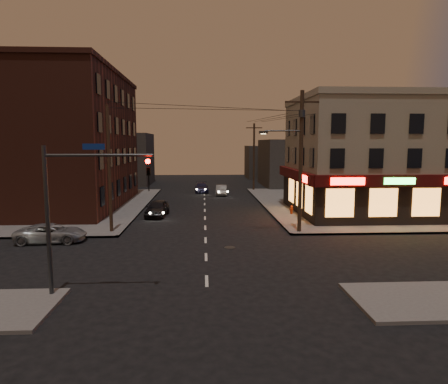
{
  "coord_description": "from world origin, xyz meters",
  "views": [
    {
      "loc": [
        -0.14,
        -22.25,
        6.49
      ],
      "look_at": [
        1.27,
        4.55,
        3.2
      ],
      "focal_mm": 32.0,
      "sensor_mm": 36.0,
      "label": 1
    }
  ],
  "objects": [
    {
      "name": "sidewalk_nw",
      "position": [
        -18.0,
        19.0,
        0.07
      ],
      "size": [
        24.0,
        28.0,
        0.15
      ],
      "primitive_type": "cube",
      "color": "#514F4C",
      "rests_on": "ground"
    },
    {
      "name": "traffic_signal",
      "position": [
        -5.57,
        -5.6,
        4.16
      ],
      "size": [
        4.49,
        0.32,
        6.47
      ],
      "color": "#333538",
      "rests_on": "ground"
    },
    {
      "name": "fire_hydrant",
      "position": [
        7.8,
        12.88,
        0.56
      ],
      "size": [
        0.35,
        0.35,
        0.76
      ],
      "rotation": [
        0.0,
        0.0,
        0.32
      ],
      "color": "maroon",
      "rests_on": "sidewalk_ne"
    },
    {
      "name": "bg_building_ne_a",
      "position": [
        14.0,
        38.0,
        3.5
      ],
      "size": [
        10.0,
        12.0,
        7.0
      ],
      "primitive_type": "cube",
      "color": "#3F3D3A",
      "rests_on": "ground"
    },
    {
      "name": "bg_building_ne_b",
      "position": [
        12.0,
        52.0,
        3.0
      ],
      "size": [
        8.0,
        8.0,
        6.0
      ],
      "primitive_type": "cube",
      "color": "#3F3D3A",
      "rests_on": "ground"
    },
    {
      "name": "ground",
      "position": [
        0.0,
        0.0,
        0.0
      ],
      "size": [
        120.0,
        120.0,
        0.0
      ],
      "primitive_type": "plane",
      "color": "black",
      "rests_on": "ground"
    },
    {
      "name": "suv_cross",
      "position": [
        -10.15,
        4.0,
        0.62
      ],
      "size": [
        4.56,
        2.32,
        1.23
      ],
      "primitive_type": "imported",
      "rotation": [
        0.0,
        0.0,
        1.63
      ],
      "color": "gray",
      "rests_on": "ground"
    },
    {
      "name": "utility_pole_far",
      "position": [
        6.8,
        32.0,
        4.65
      ],
      "size": [
        0.26,
        0.26,
        9.0
      ],
      "primitive_type": "cylinder",
      "color": "#382619",
      "rests_on": "sidewalk_ne"
    },
    {
      "name": "utility_pole_main",
      "position": [
        6.68,
        5.8,
        5.76
      ],
      "size": [
        4.2,
        0.44,
        10.0
      ],
      "color": "#382619",
      "rests_on": "sidewalk_ne"
    },
    {
      "name": "sidewalk_ne",
      "position": [
        18.0,
        19.0,
        0.07
      ],
      "size": [
        24.0,
        28.0,
        0.15
      ],
      "primitive_type": "cube",
      "color": "#514F4C",
      "rests_on": "ground"
    },
    {
      "name": "sedan_far",
      "position": [
        -0.36,
        30.51,
        0.63
      ],
      "size": [
        1.89,
        4.38,
        1.26
      ],
      "primitive_type": "imported",
      "rotation": [
        0.0,
        0.0,
        0.03
      ],
      "color": "#1B1B36",
      "rests_on": "ground"
    },
    {
      "name": "bg_building_nw",
      "position": [
        -13.0,
        42.0,
        4.0
      ],
      "size": [
        9.0,
        10.0,
        8.0
      ],
      "primitive_type": "cube",
      "color": "#3F3D3A",
      "rests_on": "ground"
    },
    {
      "name": "sedan_mid",
      "position": [
        2.14,
        27.49,
        0.63
      ],
      "size": [
        1.57,
        3.88,
        1.25
      ],
      "primitive_type": "imported",
      "rotation": [
        0.0,
        0.0,
        -0.07
      ],
      "color": "#62605C",
      "rests_on": "ground"
    },
    {
      "name": "sedan_near",
      "position": [
        -4.26,
        13.2,
        0.72
      ],
      "size": [
        2.09,
        4.38,
        1.44
      ],
      "primitive_type": "imported",
      "rotation": [
        0.0,
        0.0,
        -0.09
      ],
      "color": "black",
      "rests_on": "ground"
    },
    {
      "name": "pizza_building",
      "position": [
        15.93,
        13.43,
        5.35
      ],
      "size": [
        15.85,
        12.85,
        10.5
      ],
      "color": "gray",
      "rests_on": "sidewalk_ne"
    },
    {
      "name": "brick_apartment",
      "position": [
        -14.5,
        19.0,
        6.65
      ],
      "size": [
        12.0,
        20.0,
        13.0
      ],
      "primitive_type": "cube",
      "color": "#4E2319",
      "rests_on": "sidewalk_nw"
    },
    {
      "name": "utility_pole_west",
      "position": [
        -6.8,
        6.5,
        4.65
      ],
      "size": [
        0.24,
        0.24,
        9.0
      ],
      "primitive_type": "cylinder",
      "color": "#382619",
      "rests_on": "sidewalk_nw"
    }
  ]
}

